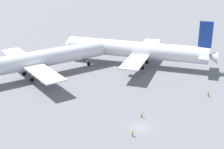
# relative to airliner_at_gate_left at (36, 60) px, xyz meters

# --- Properties ---
(ground_plane) EXTENTS (600.00, 600.00, 0.00)m
(ground_plane) POSITION_rel_airliner_at_gate_left_xyz_m (12.82, -44.48, -5.73)
(ground_plane) COLOR slate
(airliner_at_gate_left) EXTENTS (54.45, 40.91, 15.70)m
(airliner_at_gate_left) POSITION_rel_airliner_at_gate_left_xyz_m (0.00, 0.00, 0.00)
(airliner_at_gate_left) COLOR silver
(airliner_at_gate_left) RESTS_ON ground
(airliner_being_pushed) EXTENTS (44.24, 44.68, 17.58)m
(airliner_being_pushed) POSITION_rel_airliner_at_gate_left_xyz_m (35.32, -5.14, 0.13)
(airliner_being_pushed) COLOR silver
(airliner_being_pushed) RESTS_ON ground
(pushback_tug) EXTENTS (7.31, 7.66, 2.83)m
(pushback_tug) POSITION_rel_airliner_at_gate_left_xyz_m (12.14, 18.52, -4.54)
(pushback_tug) COLOR gray
(pushback_tug) RESTS_ON ground
(ground_crew_ramp_agent_by_cones) EXTENTS (0.36, 0.50, 1.61)m
(ground_crew_ramp_agent_by_cones) POSITION_rel_airliner_at_gate_left_xyz_m (39.17, -38.29, -4.89)
(ground_crew_ramp_agent_by_cones) COLOR #2D3351
(ground_crew_ramp_agent_by_cones) RESTS_ON ground
(ground_crew_wing_walker_right) EXTENTS (0.50, 0.36, 1.57)m
(ground_crew_wing_walker_right) POSITION_rel_airliner_at_gate_left_xyz_m (8.94, -47.03, -4.91)
(ground_crew_wing_walker_right) COLOR #4C4C51
(ground_crew_wing_walker_right) RESTS_ON ground
(ground_crew_marshaller_foreground) EXTENTS (0.37, 0.46, 1.66)m
(ground_crew_marshaller_foreground) POSITION_rel_airliner_at_gate_left_xyz_m (15.58, -40.33, -4.86)
(ground_crew_marshaller_foreground) COLOR #2D3351
(ground_crew_marshaller_foreground) RESTS_ON ground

